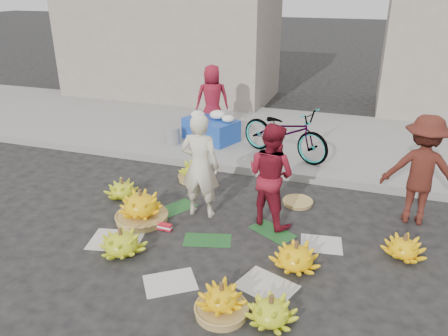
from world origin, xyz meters
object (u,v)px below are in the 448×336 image
(banana_bunch_4, at_px, (296,256))
(flower_table, at_px, (211,128))
(bicycle, at_px, (285,132))
(banana_bunch_0, at_px, (141,207))
(vendor_cream, at_px, (200,166))

(banana_bunch_4, distance_m, flower_table, 4.57)
(banana_bunch_4, height_order, flower_table, flower_table)
(banana_bunch_4, xyz_separation_m, bicycle, (-0.83, 3.37, 0.45))
(bicycle, bearing_deg, banana_bunch_0, 174.35)
(vendor_cream, bearing_deg, flower_table, -75.50)
(banana_bunch_4, bearing_deg, bicycle, 103.76)
(banana_bunch_4, bearing_deg, vendor_cream, 150.72)
(banana_bunch_0, bearing_deg, vendor_cream, 30.86)
(banana_bunch_4, distance_m, bicycle, 3.50)
(bicycle, bearing_deg, banana_bunch_4, -144.07)
(vendor_cream, relative_size, bicycle, 0.84)
(vendor_cream, height_order, flower_table, vendor_cream)
(banana_bunch_4, xyz_separation_m, vendor_cream, (-1.60, 0.90, 0.63))
(banana_bunch_4, height_order, bicycle, bicycle)
(banana_bunch_0, distance_m, vendor_cream, 1.06)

